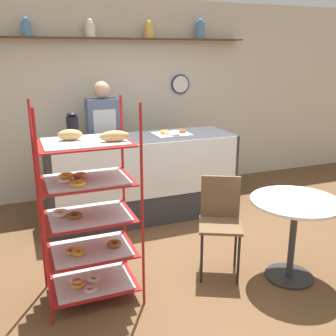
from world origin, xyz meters
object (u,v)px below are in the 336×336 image
(pastry_rack, at_px, (88,212))
(cafe_table, at_px, (294,219))
(coffee_carafe, at_px, (73,127))
(cafe_chair, at_px, (220,214))
(person_worker, at_px, (104,138))
(donut_tray_counter, at_px, (173,133))

(pastry_rack, xyz_separation_m, cafe_table, (1.74, -0.38, -0.19))
(cafe_table, distance_m, coffee_carafe, 2.60)
(cafe_chair, distance_m, coffee_carafe, 2.01)
(pastry_rack, xyz_separation_m, coffee_carafe, (0.14, 1.58, 0.41))
(person_worker, distance_m, donut_tray_counter, 0.97)
(cafe_chair, relative_size, donut_tray_counter, 2.08)
(cafe_table, bearing_deg, donut_tray_counter, 102.14)
(coffee_carafe, bearing_deg, cafe_chair, -56.54)
(cafe_table, relative_size, cafe_chair, 0.88)
(pastry_rack, xyz_separation_m, donut_tray_counter, (1.34, 1.49, 0.27))
(coffee_carafe, bearing_deg, cafe_table, -50.88)
(cafe_table, distance_m, cafe_chair, 0.65)
(pastry_rack, bearing_deg, cafe_chair, -0.67)
(person_worker, distance_m, cafe_chair, 2.23)
(person_worker, xyz_separation_m, cafe_table, (1.13, -2.49, -0.33))
(person_worker, xyz_separation_m, donut_tray_counter, (0.73, -0.62, 0.13))
(coffee_carafe, bearing_deg, donut_tray_counter, -4.57)
(cafe_table, bearing_deg, person_worker, 114.50)
(coffee_carafe, xyz_separation_m, donut_tray_counter, (1.19, -0.10, -0.14))
(person_worker, distance_m, coffee_carafe, 0.75)
(pastry_rack, xyz_separation_m, cafe_chair, (1.20, -0.01, -0.20))
(cafe_table, height_order, donut_tray_counter, donut_tray_counter)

